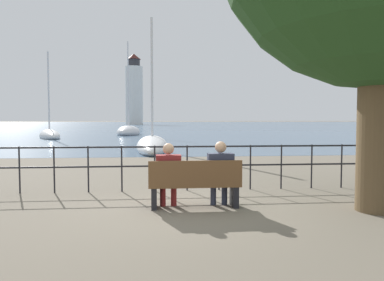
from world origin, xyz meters
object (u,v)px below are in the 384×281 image
seated_person_left (168,172)px  sailboat_2 (152,145)px  sailboat_0 (129,132)px  sailboat_1 (50,135)px  harbor_lighthouse (134,92)px  park_bench (195,185)px  seated_person_right (220,171)px

seated_person_left → sailboat_2: size_ratio=0.14×
sailboat_0 → sailboat_1: (-6.46, -6.67, -0.07)m
seated_person_left → sailboat_2: (-0.44, 13.90, -0.42)m
sailboat_1 → sailboat_2: bearing=-76.1°
sailboat_0 → harbor_lighthouse: harbor_lighthouse is taller
park_bench → sailboat_2: sailboat_2 is taller
seated_person_right → sailboat_0: bearing=97.0°
park_bench → harbor_lighthouse: bearing=93.8°
harbor_lighthouse → sailboat_2: bearing=-86.2°
seated_person_left → seated_person_right: 0.98m
sailboat_1 → sailboat_2: (9.22, -13.40, -0.02)m
park_bench → harbor_lighthouse: size_ratio=0.07×
park_bench → harbor_lighthouse: (-8.13, 122.87, 10.77)m
harbor_lighthouse → seated_person_left: bearing=-86.4°
seated_person_left → harbor_lighthouse: size_ratio=0.05×
harbor_lighthouse → seated_person_right: bearing=-86.0°
park_bench → sailboat_0: bearing=96.2°
seated_person_right → park_bench: bearing=-171.4°
seated_person_left → sailboat_1: 28.96m
seated_person_left → sailboat_1: sailboat_1 is taller
park_bench → sailboat_2: bearing=93.8°
seated_person_left → sailboat_1: size_ratio=0.15×
sailboat_0 → sailboat_2: 20.26m
sailboat_2 → sailboat_0: bearing=97.3°
seated_person_right → sailboat_1: 29.30m
sailboat_2 → harbor_lighthouse: (-7.20, 108.89, 10.96)m
sailboat_0 → seated_person_right: bearing=-78.3°
sailboat_0 → harbor_lighthouse: bearing=97.6°
seated_person_left → harbor_lighthouse: (-7.64, 122.79, 10.54)m
seated_person_left → sailboat_0: (-3.19, 33.98, -0.33)m
park_bench → sailboat_1: bearing=110.3°
park_bench → sailboat_0: (-3.68, 34.05, -0.09)m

